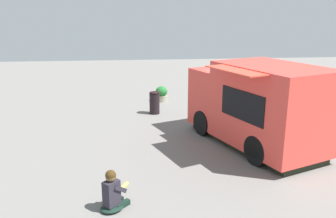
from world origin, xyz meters
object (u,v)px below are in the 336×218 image
Objects in this scene: food_truck at (256,107)px; planter_flowering_near at (162,94)px; trash_bin at (155,102)px; person_customer at (113,193)px.

food_truck reaches higher than planter_flowering_near.
planter_flowering_near is 0.77× the size of trash_bin.
food_truck reaches higher than trash_bin.
person_customer is at bearing -11.51° from planter_flowering_near.
food_truck is 7.16× the size of planter_flowering_near.
person_customer is 1.27× the size of planter_flowering_near.
person_customer is at bearing -52.27° from food_truck.
planter_flowering_near is 2.03m from trash_bin.
planter_flowering_near is (-8.99, 1.83, 0.00)m from person_customer.
food_truck is at bearing 127.73° from person_customer.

